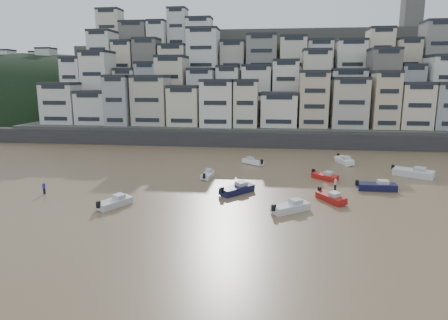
# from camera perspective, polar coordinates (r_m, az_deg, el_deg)

# --- Properties ---
(ground) EXTENTS (400.00, 400.00, 0.00)m
(ground) POSITION_cam_1_polar(r_m,az_deg,el_deg) (33.21, -12.77, -17.29)
(ground) COLOR #896A49
(ground) RESTS_ON ground
(sea_strip) EXTENTS (340.00, 340.00, 0.00)m
(sea_strip) POSITION_cam_1_polar(r_m,az_deg,el_deg) (210.77, -27.79, 6.03)
(sea_strip) COLOR #3F505B
(sea_strip) RESTS_ON ground
(harbor_wall) EXTENTS (140.00, 3.00, 3.50)m
(harbor_wall) POSITION_cam_1_polar(r_m,az_deg,el_deg) (93.25, 6.88, 2.87)
(harbor_wall) COLOR #38383A
(harbor_wall) RESTS_ON ground
(hillside) EXTENTS (141.04, 66.00, 50.00)m
(hillside) POSITION_cam_1_polar(r_m,az_deg,el_deg) (132.10, 9.25, 10.28)
(hillside) COLOR #4C4C47
(hillside) RESTS_ON ground
(headland) EXTENTS (216.00, 135.00, 53.33)m
(headland) POSITION_cam_1_polar(r_m,az_deg,el_deg) (194.13, -25.82, 5.84)
(headland) COLOR black
(headland) RESTS_ON ground
(boat_a) EXTENTS (5.45, 4.77, 1.50)m
(boat_a) POSITION_cam_1_polar(r_m,az_deg,el_deg) (49.14, 9.54, -6.47)
(boat_a) COLOR silver
(boat_a) RESTS_ON ground
(boat_b) EXTENTS (4.12, 5.32, 1.41)m
(boat_b) POSITION_cam_1_polar(r_m,az_deg,el_deg) (54.20, 15.03, -5.03)
(boat_b) COLOR #A21813
(boat_b) RESTS_ON ground
(boat_c) EXTENTS (5.34, 5.75, 1.62)m
(boat_c) POSITION_cam_1_polar(r_m,az_deg,el_deg) (55.89, 1.88, -4.01)
(boat_c) COLOR #121439
(boat_c) RESTS_ON ground
(boat_d) EXTENTS (5.92, 1.96, 1.61)m
(boat_d) POSITION_cam_1_polar(r_m,az_deg,el_deg) (61.51, 21.01, -3.33)
(boat_d) COLOR #13153B
(boat_d) RESTS_ON ground
(boat_e) EXTENTS (4.62, 4.46, 1.32)m
(boat_e) POSITION_cam_1_polar(r_m,az_deg,el_deg) (65.47, 14.21, -2.16)
(boat_e) COLOR #B31B16
(boat_e) RESTS_ON ground
(boat_f) EXTENTS (1.88, 4.68, 1.25)m
(boat_f) POSITION_cam_1_polar(r_m,az_deg,el_deg) (64.63, -2.34, -2.01)
(boat_f) COLOR white
(boat_f) RESTS_ON ground
(boat_g) EXTENTS (6.96, 5.28, 1.84)m
(boat_g) POSITION_cam_1_polar(r_m,az_deg,el_deg) (72.09, 25.43, -1.47)
(boat_g) COLOR silver
(boat_g) RESTS_ON ground
(boat_h) EXTENTS (4.67, 4.31, 1.31)m
(boat_h) POSITION_cam_1_polar(r_m,az_deg,el_deg) (74.78, 4.13, -0.12)
(boat_h) COLOR white
(boat_h) RESTS_ON ground
(boat_i) EXTENTS (3.35, 6.08, 1.58)m
(boat_i) POSITION_cam_1_polar(r_m,az_deg,el_deg) (78.32, 16.79, 0.05)
(boat_i) COLOR white
(boat_i) RESTS_ON ground
(boat_j) EXTENTS (3.92, 5.45, 1.43)m
(boat_j) POSITION_cam_1_polar(r_m,az_deg,el_deg) (52.12, -15.35, -5.71)
(boat_j) COLOR silver
(boat_j) RESTS_ON ground
(person_blue) EXTENTS (0.44, 0.44, 1.74)m
(person_blue) POSITION_cam_1_polar(r_m,az_deg,el_deg) (61.07, -24.33, -3.65)
(person_blue) COLOR #2919C1
(person_blue) RESTS_ON ground
(person_pink) EXTENTS (0.44, 0.44, 1.74)m
(person_pink) POSITION_cam_1_polar(r_m,az_deg,el_deg) (59.67, 15.62, -3.37)
(person_pink) COLOR #D49A95
(person_pink) RESTS_ON ground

